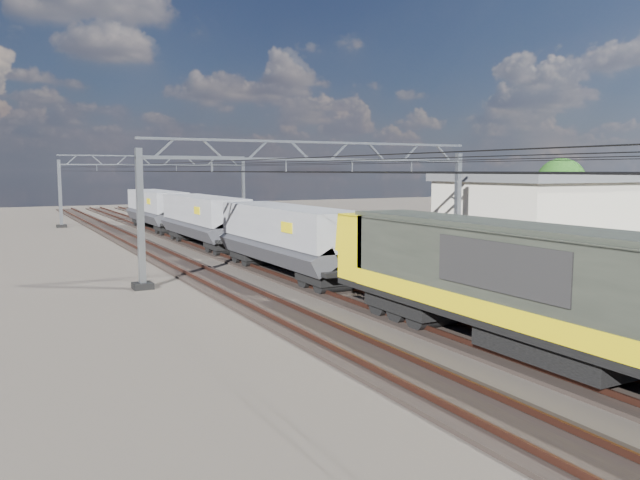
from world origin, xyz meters
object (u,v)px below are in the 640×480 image
catenary_gantry_mid (320,202)px  hopper_wagon_third (157,207)px  catenary_gantry_far (158,186)px  industrial_shed (572,209)px  locomotive (560,289)px  tree_far (565,185)px  hopper_wagon_mid (204,217)px  hopper_wagon_lead (287,234)px

catenary_gantry_mid → hopper_wagon_third: bearing=94.0°
catenary_gantry_far → industrial_shed: size_ratio=1.07×
locomotive → tree_far: (32.32, 27.55, 1.92)m
tree_far → hopper_wagon_mid: bearing=172.3°
catenary_gantry_far → tree_far: 40.08m
locomotive → hopper_wagon_third: size_ratio=1.62×
catenary_gantry_far → locomotive: 53.82m
hopper_wagon_lead → hopper_wagon_mid: same height
catenary_gantry_mid → hopper_wagon_mid: (-2.00, 14.13, -1.67)m
catenary_gantry_mid → hopper_wagon_lead: 2.61m
tree_far → catenary_gantry_mid: bearing=-162.1°
locomotive → industrial_shed: bearing=39.5°
industrial_shed → hopper_wagon_mid: bearing=153.2°
hopper_wagon_third → tree_far: tree_far is taller
catenary_gantry_far → hopper_wagon_mid: (-2.00, -21.87, -1.67)m
hopper_wagon_lead → hopper_wagon_mid: size_ratio=1.00×
catenary_gantry_far → hopper_wagon_mid: size_ratio=1.53×
catenary_gantry_mid → hopper_wagon_lead: (-2.00, -0.07, -1.67)m
hopper_wagon_mid → tree_far: size_ratio=1.95×
industrial_shed → tree_far: bearing=43.1°
hopper_wagon_mid → tree_far: 32.67m
catenary_gantry_mid → locomotive: bearing=-96.4°
catenary_gantry_mid → tree_far: 31.86m
hopper_wagon_mid → hopper_wagon_third: (0.00, 14.20, 0.00)m
industrial_shed → catenary_gantry_mid: bearing=-174.8°
hopper_wagon_third → industrial_shed: size_ratio=0.70×
catenary_gantry_mid → hopper_wagon_third: (-2.00, 28.33, -1.67)m
tree_far → hopper_wagon_third: bearing=150.2°
hopper_wagon_lead → industrial_shed: 24.09m
locomotive → hopper_wagon_lead: locomotive is taller
hopper_wagon_third → industrial_shed: (24.00, -26.33, 0.49)m
hopper_wagon_mid → industrial_shed: industrial_shed is taller
hopper_wagon_third → tree_far: 37.31m
locomotive → hopper_wagon_third: 46.10m
hopper_wagon_mid → industrial_shed: size_ratio=0.70×
catenary_gantry_mid → catenary_gantry_far: same height
hopper_wagon_lead → tree_far: bearing=17.0°
hopper_wagon_mid → hopper_wagon_third: 14.20m
catenary_gantry_mid → catenary_gantry_far: (0.00, 36.00, 0.00)m
catenary_gantry_far → industrial_shed: 40.51m
locomotive → industrial_shed: 31.09m
hopper_wagon_mid → locomotive: bearing=-90.0°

